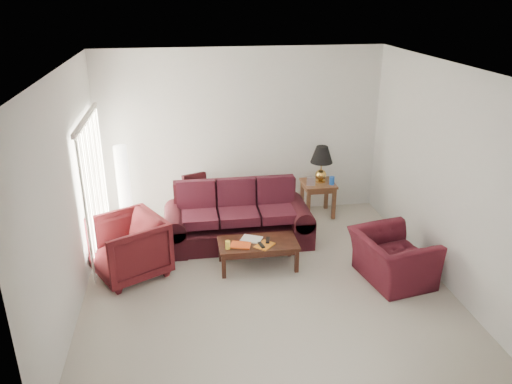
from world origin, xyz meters
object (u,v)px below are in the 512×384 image
at_px(end_table, 318,198).
at_px(armchair_left, 128,247).
at_px(sofa, 238,216).
at_px(coffee_table, 258,254).
at_px(armchair_right, 392,258).
at_px(floor_lamp, 124,188).

xyz_separation_m(end_table, armchair_left, (-3.26, -1.63, 0.13)).
height_order(sofa, coffee_table, sofa).
height_order(end_table, armchair_right, armchair_right).
bearing_deg(coffee_table, armchair_left, 158.99).
relative_size(sofa, armchair_right, 2.21).
xyz_separation_m(end_table, coffee_table, (-1.38, -1.69, -0.11)).
bearing_deg(armchair_right, armchair_left, 68.62).
xyz_separation_m(floor_lamp, armchair_left, (0.16, -1.52, -0.32)).
bearing_deg(end_table, floor_lamp, -178.25).
relative_size(floor_lamp, armchair_left, 1.57).
bearing_deg(end_table, armchair_left, -153.47).
bearing_deg(armchair_left, armchair_right, 50.59).
xyz_separation_m(sofa, coffee_table, (0.20, -0.81, -0.28)).
height_order(sofa, armchair_right, sofa).
bearing_deg(sofa, coffee_table, -76.49).
relative_size(end_table, armchair_left, 0.65).
bearing_deg(sofa, end_table, 28.76).
relative_size(end_table, armchair_right, 0.59).
height_order(end_table, armchair_left, armchair_left).
height_order(armchair_left, armchair_right, armchair_left).
height_order(sofa, floor_lamp, floor_lamp).
height_order(floor_lamp, armchair_right, floor_lamp).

